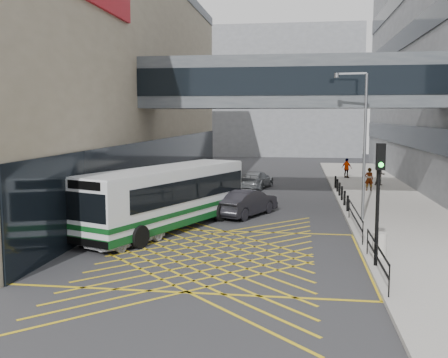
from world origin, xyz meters
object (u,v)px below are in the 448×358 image
at_px(pedestrian_c, 347,168).
at_px(pedestrian_b, 380,175).
at_px(bus, 168,196).
at_px(traffic_light, 379,187).
at_px(car_silver, 256,179).
at_px(street_lamp, 361,137).
at_px(car_white, 126,230).
at_px(car_dark, 246,202).
at_px(litter_bin, 379,244).
at_px(pedestrian_a, 369,179).

bearing_deg(pedestrian_c, pedestrian_b, 152.49).
height_order(bus, traffic_light, traffic_light).
distance_m(car_silver, street_lamp, 14.61).
bearing_deg(car_silver, street_lamp, 129.50).
height_order(car_white, car_dark, car_dark).
relative_size(bus, car_white, 2.56).
height_order(traffic_light, street_lamp, street_lamp).
bearing_deg(car_silver, traffic_light, 118.18).
distance_m(car_dark, pedestrian_c, 19.62).
bearing_deg(street_lamp, car_white, -139.40).
distance_m(traffic_light, pedestrian_b, 23.57).
bearing_deg(car_silver, litter_bin, 120.03).
bearing_deg(pedestrian_a, pedestrian_b, -113.43).
distance_m(street_lamp, pedestrian_a, 11.84).
relative_size(car_silver, litter_bin, 4.88).
relative_size(traffic_light, pedestrian_a, 2.65).
relative_size(bus, traffic_light, 2.49).
xyz_separation_m(car_silver, pedestrian_a, (8.35, -1.41, 0.29)).
height_order(car_silver, traffic_light, traffic_light).
height_order(bus, pedestrian_b, bus).
relative_size(street_lamp, pedestrian_c, 4.43).
distance_m(street_lamp, litter_bin, 8.38).
height_order(street_lamp, pedestrian_c, street_lamp).
relative_size(car_silver, street_lamp, 0.59).
distance_m(bus, street_lamp, 10.38).
xyz_separation_m(bus, car_dark, (3.45, 4.02, -0.87)).
bearing_deg(bus, pedestrian_a, 73.65).
distance_m(traffic_light, pedestrian_c, 28.18).
bearing_deg(pedestrian_a, car_dark, 49.81).
relative_size(litter_bin, pedestrian_b, 0.57).
distance_m(litter_bin, pedestrian_c, 26.68).
bearing_deg(pedestrian_b, pedestrian_c, 112.13).
height_order(pedestrian_a, pedestrian_c, pedestrian_c).
bearing_deg(bus, pedestrian_c, 87.04).
relative_size(traffic_light, street_lamp, 0.58).
distance_m(litter_bin, pedestrian_a, 18.71).
height_order(street_lamp, pedestrian_b, street_lamp).
bearing_deg(pedestrian_b, car_dark, -125.71).
distance_m(car_white, pedestrian_b, 24.93).
bearing_deg(pedestrian_a, car_white, 52.68).
bearing_deg(pedestrian_b, street_lamp, -103.70).
bearing_deg(car_dark, bus, 74.06).
bearing_deg(traffic_light, litter_bin, 74.43).
bearing_deg(litter_bin, car_silver, 107.63).
bearing_deg(pedestrian_a, car_silver, -11.86).
distance_m(street_lamp, pedestrian_c, 19.55).
distance_m(bus, traffic_light, 10.88).
height_order(traffic_light, pedestrian_c, traffic_light).
xyz_separation_m(street_lamp, litter_bin, (-0.07, -7.45, -3.86)).
xyz_separation_m(pedestrian_a, pedestrian_c, (-0.87, 8.06, 0.02)).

